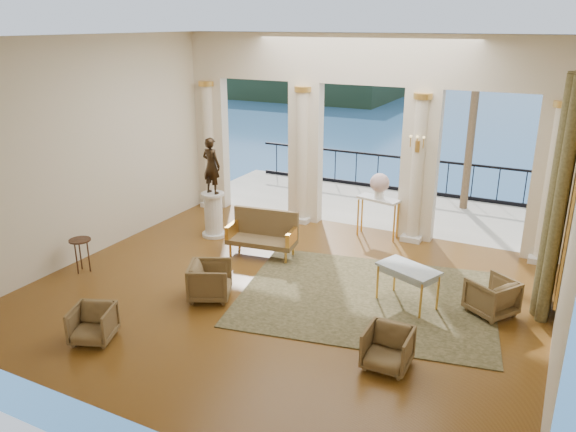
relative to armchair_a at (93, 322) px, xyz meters
The scene contains 23 objects.
floor 3.40m from the armchair_a, 55.88° to the left, with size 9.00×9.00×0.00m, color #502A0B.
room_walls 3.60m from the armchair_a, 41.57° to the left, with size 9.00×9.00×9.00m.
arcade 7.25m from the armchair_a, 74.01° to the left, with size 9.00×0.56×4.50m.
terrace 8.81m from the armchair_a, 77.56° to the left, with size 10.00×3.60×0.10m, color #B3AC96.
balustrade 10.38m from the armchair_a, 79.46° to the left, with size 9.00×0.06×1.03m.
palm_tree 10.85m from the armchair_a, 67.48° to the left, with size 2.00×2.00×4.50m.
headland 78.11m from the armchair_a, 111.11° to the left, with size 22.00×18.00×6.00m, color black.
sea 63.15m from the armchair_a, 88.27° to the left, with size 160.00×160.00×0.00m, color #234E95.
curtain 7.72m from the armchair_a, 34.83° to the left, with size 0.33×1.40×4.09m.
window_frame 7.89m from the armchair_a, 34.03° to the left, with size 0.04×1.60×3.40m, color #E6AC4B.
wall_sconce 7.37m from the armchair_a, 62.41° to the left, with size 0.30×0.11×0.33m.
rug 4.68m from the armchair_a, 44.72° to the left, with size 4.46×3.47×0.02m, color #2F331A.
armchair_a is the anchor object (origin of this frame).
armchair_b 4.52m from the armchair_a, 17.90° to the left, with size 0.65×0.60×0.66m, color #48321B.
armchair_c 6.54m from the armchair_a, 34.43° to the left, with size 0.69×0.64×0.71m, color #48321B.
armchair_d 2.17m from the armchair_a, 68.09° to the left, with size 0.72×0.67×0.74m, color #48321B.
settee 4.27m from the armchair_a, 80.97° to the left, with size 1.52×0.81×0.96m.
game_table 5.26m from the armchair_a, 39.91° to the left, with size 1.18×0.93×0.71m.
pedestal 4.73m from the armchair_a, 100.84° to the left, with size 0.57×0.57×1.04m.
statue 4.92m from the armchair_a, 100.84° to the left, with size 0.47×0.31×1.28m, color black.
console_table 6.84m from the armchair_a, 68.53° to the left, with size 1.03×0.59×0.92m.
urn 6.89m from the armchair_a, 68.53° to the left, with size 0.44×0.44×0.58m.
side_table 2.78m from the armchair_a, 139.44° to the left, with size 0.42×0.42×0.69m.
Camera 1 is at (4.29, -8.26, 4.73)m, focal length 35.00 mm.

